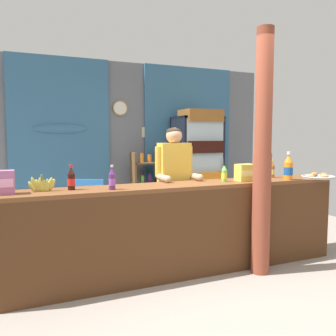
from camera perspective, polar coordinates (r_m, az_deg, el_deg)
name	(u,v)px	position (r m, az deg, el deg)	size (l,w,h in m)	color
ground_plane	(162,250)	(4.66, -1.02, -13.25)	(7.31, 7.31, 0.00)	gray
back_wall_curtained	(125,140)	(6.07, -6.99, 4.54)	(5.30, 0.22, 2.73)	slate
stall_counter	(188,221)	(3.70, 3.37, -8.62)	(3.68, 0.48, 0.97)	brown
timber_post	(262,159)	(3.80, 15.24, 1.51)	(0.21, 0.19, 2.59)	brown
drink_fridge	(198,161)	(6.05, 4.92, 1.21)	(0.77, 0.65, 1.92)	black
bottle_shelf_rack	(146,186)	(5.89, -3.63, -3.03)	(0.48, 0.28, 1.21)	brown
plastic_lawn_chair	(87,206)	(5.05, -13.15, -6.14)	(0.59, 0.59, 0.86)	#3884D6
shopkeeper	(174,178)	(4.12, 1.04, -1.59)	(0.48, 0.42, 1.58)	#28282D
soda_bottle_orange_soda	(288,168)	(4.29, 19.14, 0.02)	(0.10, 0.10, 0.33)	orange
soda_bottle_lime_soda	(224,174)	(3.92, 9.21, -0.94)	(0.06, 0.06, 0.21)	#75C64C
soda_bottle_grape_soda	(112,179)	(3.34, -9.17, -1.82)	(0.06, 0.06, 0.24)	#56286B
soda_bottle_cola	(71,179)	(3.41, -15.58, -1.78)	(0.07, 0.07, 0.24)	black
soda_bottle_iced_tea	(272,170)	(4.48, 16.69, -0.28)	(0.06, 0.06, 0.22)	brown
snack_box_wafer	(3,182)	(3.35, -25.46, -2.15)	(0.19, 0.13, 0.21)	#B76699
snack_box_instant_noodle	(245,173)	(4.04, 12.53, -0.74)	(0.20, 0.15, 0.19)	#EAD14C
pastry_tray	(318,176)	(4.60, 23.42, -1.29)	(0.39, 0.39, 0.07)	#BCBCC1
banana_bunch	(42,185)	(3.40, -19.96, -2.65)	(0.26, 0.05, 0.16)	#CCC14C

